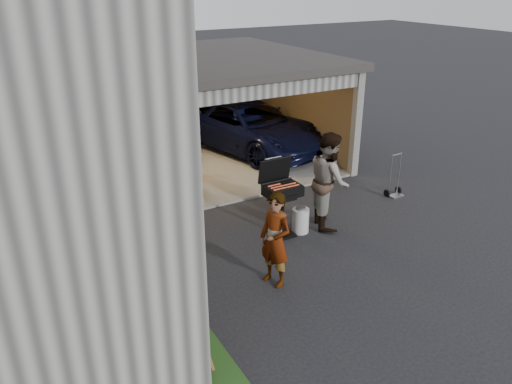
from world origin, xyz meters
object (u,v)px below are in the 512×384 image
Objects in this scene: man at (329,180)px; plywood_panel at (194,330)px; woman at (275,240)px; hand_truck at (395,188)px; propane_tank at (300,220)px; minivan at (249,128)px; bbq_grill at (282,193)px.

man is 4.65m from plywood_panel.
woman reaches higher than hand_truck.
hand_truck reaches higher than propane_tank.
minivan reaches higher than plywood_panel.
bbq_grill is 1.49× the size of hand_truck.
man is 3.91× the size of propane_tank.
woman is at bearing 28.02° from plywood_panel.
man is at bearing 30.26° from plywood_panel.
man is at bearing 105.71° from woman.
woman is (-2.99, -6.35, 0.14)m from minivan.
plywood_panel is at bearing -140.20° from bbq_grill.
man is (2.09, 1.32, 0.18)m from woman.
bbq_grill reaches higher than propane_tank.
man reaches higher than hand_truck.
propane_tank is at bearing -174.98° from hand_truck.
woman is at bearing -161.44° from hand_truck.
woman is 2.48m from man.
propane_tank is (0.41, -0.10, -0.67)m from bbq_grill.
bbq_grill reaches higher than plywood_panel.
propane_tank is (-0.67, -0.00, -0.75)m from man.
minivan is 5.13m from man.
minivan is 3.00× the size of woman.
plywood_panel is (-3.99, -2.33, -0.54)m from man.
bbq_grill reaches higher than hand_truck.
man is 2.48m from hand_truck.
hand_truck is (6.30, 2.74, -0.26)m from plywood_panel.
man is 2.14× the size of plywood_panel.
bbq_grill is 3.03× the size of propane_tank.
plywood_panel is at bearing 143.02° from man.
bbq_grill is at bearing 165.52° from propane_tank.
bbq_grill is (-1.98, -4.94, 0.23)m from minivan.
hand_truck is at bearing 5.19° from bbq_grill.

